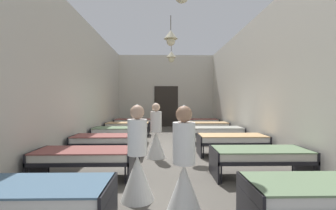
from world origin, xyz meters
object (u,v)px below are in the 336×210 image
object	(u,v)px
bed_right_row_3	(216,131)
nurse_mid_aisle	(156,138)
bed_left_row_2	(107,140)
bed_left_row_4	(128,125)
bed_right_row_5	(200,121)
bed_right_row_1	(260,155)
bed_left_row_1	(84,156)
bed_right_row_4	(207,125)
bed_left_row_3	(120,131)
bed_right_row_0	(326,193)
bed_right_row_2	(232,140)
nurse_near_aisle	(184,176)
bed_left_row_5	(133,122)
bed_left_row_0	(28,195)
nurse_far_aisle	(137,166)

from	to	relation	value
bed_right_row_3	nurse_mid_aisle	size ratio (longest dim) A/B	1.28
bed_left_row_2	bed_left_row_4	bearing A→B (deg)	90.00
bed_left_row_2	bed_right_row_5	distance (m)	6.69
bed_right_row_1	bed_left_row_1	bearing A→B (deg)	180.00
bed_left_row_2	bed_right_row_4	size ratio (longest dim) A/B	1.00
bed_right_row_1	nurse_mid_aisle	xyz separation A→B (m)	(-2.13, 1.61, 0.09)
nurse_mid_aisle	bed_right_row_4	bearing A→B (deg)	109.21
bed_left_row_3	bed_left_row_1	bearing A→B (deg)	-90.00
bed_left_row_2	bed_right_row_0	bearing A→B (deg)	-47.28
bed_right_row_2	nurse_near_aisle	xyz separation A→B (m)	(-1.67, -3.44, 0.09)
bed_left_row_2	bed_right_row_3	xyz separation A→B (m)	(3.51, 1.90, 0.00)
bed_right_row_1	bed_left_row_4	world-z (taller)	same
bed_left_row_5	nurse_mid_aisle	xyz separation A→B (m)	(1.37, -5.99, 0.09)
bed_left_row_0	bed_left_row_1	size ratio (longest dim) A/B	1.00
bed_right_row_3	bed_right_row_5	xyz separation A→B (m)	(0.00, 3.80, 0.00)
bed_right_row_2	bed_left_row_5	distance (m)	6.69
bed_left_row_0	bed_right_row_4	bearing A→B (deg)	65.22
bed_left_row_5	bed_right_row_4	bearing A→B (deg)	-28.44
bed_left_row_0	bed_right_row_1	distance (m)	3.99
bed_right_row_0	bed_left_row_3	world-z (taller)	same
bed_left_row_0	bed_right_row_1	size ratio (longest dim) A/B	1.00
nurse_far_aisle	bed_left_row_0	bearing A→B (deg)	-5.02
bed_right_row_5	nurse_mid_aisle	distance (m)	6.36
bed_left_row_0	nurse_mid_aisle	bearing A→B (deg)	68.61
bed_left_row_0	bed_right_row_4	distance (m)	8.37
bed_left_row_2	nurse_far_aisle	bearing A→B (deg)	-68.32
bed_left_row_4	bed_right_row_2	bearing A→B (deg)	-47.28
nurse_far_aisle	bed_left_row_1	bearing A→B (deg)	-83.22
bed_right_row_3	bed_left_row_4	xyz separation A→B (m)	(-3.51, 1.90, 0.00)
nurse_near_aisle	nurse_mid_aisle	xyz separation A→B (m)	(-0.46, 3.15, 0.00)
bed_right_row_0	bed_right_row_3	world-z (taller)	same
bed_right_row_5	bed_right_row_3	bearing A→B (deg)	-90.00
bed_right_row_0	bed_left_row_1	size ratio (longest dim) A/B	1.00
bed_right_row_2	nurse_far_aisle	xyz separation A→B (m)	(-2.34, -2.93, 0.09)
bed_left_row_1	bed_right_row_0	bearing A→B (deg)	-28.44
bed_left_row_5	bed_left_row_3	bearing A→B (deg)	-90.00
bed_right_row_4	bed_left_row_1	bearing A→B (deg)	-121.62
bed_left_row_1	nurse_mid_aisle	size ratio (longest dim) A/B	1.28
bed_right_row_2	nurse_near_aisle	distance (m)	3.83
bed_left_row_0	bed_right_row_1	bearing A→B (deg)	28.44
bed_right_row_3	bed_left_row_5	bearing A→B (deg)	132.72
bed_left_row_2	bed_left_row_4	xyz separation A→B (m)	(0.00, 3.80, 0.00)
bed_left_row_2	bed_left_row_5	distance (m)	5.70
bed_left_row_1	bed_right_row_2	world-z (taller)	same
bed_right_row_1	bed_right_row_2	bearing A→B (deg)	90.00
bed_right_row_3	bed_right_row_4	distance (m)	1.90
bed_left_row_1	bed_left_row_2	distance (m)	1.90
bed_left_row_3	nurse_near_aisle	size ratio (longest dim) A/B	1.28
bed_right_row_0	nurse_mid_aisle	distance (m)	4.11
bed_left_row_1	nurse_mid_aisle	xyz separation A→B (m)	(1.37, 1.61, 0.09)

